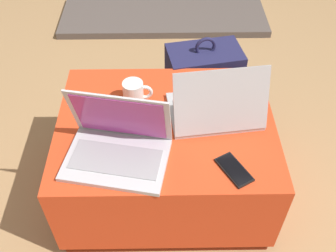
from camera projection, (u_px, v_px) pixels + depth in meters
ground_plane at (166, 186)px, 1.76m from camera, size 14.00×14.00×0.00m
ottoman at (166, 157)px, 1.61m from camera, size 0.82×0.65×0.41m
laptop_near at (118, 145)px, 1.32m from camera, size 0.38×0.30×0.24m
laptop_far at (216, 108)px, 1.45m from camera, size 0.36×0.28×0.24m
cell_phone at (234, 170)px, 1.31m from camera, size 0.13×0.15×0.01m
backpack at (202, 86)px, 1.94m from camera, size 0.37×0.31×0.48m
coffee_mug at (134, 92)px, 1.52m from camera, size 0.12×0.08×0.09m
fireplace_hearth at (164, 16)px, 2.73m from camera, size 1.40×0.50×0.04m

